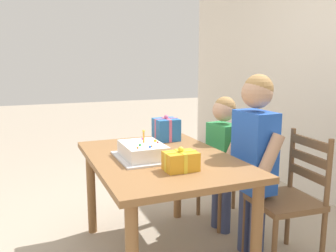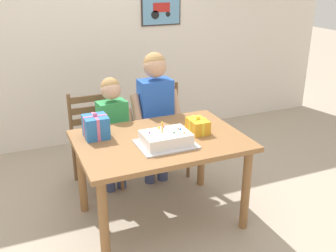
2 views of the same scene
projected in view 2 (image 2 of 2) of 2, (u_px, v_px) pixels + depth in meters
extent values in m
plane|color=tan|center=(161.00, 218.00, 3.42)|extent=(20.00, 20.00, 0.00)
cube|color=silver|center=(98.00, 35.00, 4.60)|extent=(6.40, 0.08, 2.60)
cube|color=#332823|center=(161.00, 9.00, 4.75)|extent=(0.51, 0.02, 0.39)
cube|color=#669EC6|center=(161.00, 9.00, 4.74)|extent=(0.48, 0.01, 0.36)
cube|color=red|center=(162.00, 7.00, 4.73)|extent=(0.22, 0.01, 0.11)
cylinder|color=black|center=(155.00, 15.00, 4.73)|extent=(0.10, 0.01, 0.10)
cylinder|color=black|center=(168.00, 14.00, 4.79)|extent=(0.06, 0.01, 0.06)
cube|color=olive|center=(160.00, 141.00, 3.14)|extent=(1.33, 0.93, 0.04)
cylinder|color=olive|center=(104.00, 224.00, 2.74)|extent=(0.07, 0.07, 0.72)
cylinder|color=olive|center=(246.00, 190.00, 3.17)|extent=(0.07, 0.07, 0.72)
cylinder|color=olive|center=(81.00, 175.00, 3.40)|extent=(0.07, 0.07, 0.72)
cylinder|color=olive|center=(201.00, 152.00, 3.83)|extent=(0.07, 0.07, 0.72)
cube|color=silver|center=(166.00, 144.00, 3.02)|extent=(0.44, 0.34, 0.01)
cube|color=white|center=(166.00, 138.00, 3.00)|extent=(0.36, 0.26, 0.09)
cylinder|color=orange|center=(162.00, 128.00, 2.98)|extent=(0.01, 0.01, 0.07)
sphere|color=yellow|center=(162.00, 123.00, 2.96)|extent=(0.02, 0.02, 0.02)
sphere|color=orange|center=(184.00, 133.00, 2.96)|extent=(0.01, 0.01, 0.01)
sphere|color=red|center=(164.00, 127.00, 3.08)|extent=(0.01, 0.01, 0.01)
sphere|color=orange|center=(178.00, 129.00, 3.04)|extent=(0.01, 0.01, 0.01)
sphere|color=purple|center=(150.00, 132.00, 2.97)|extent=(0.01, 0.01, 0.01)
sphere|color=blue|center=(180.00, 129.00, 3.04)|extent=(0.02, 0.02, 0.02)
sphere|color=yellow|center=(159.00, 128.00, 3.06)|extent=(0.02, 0.02, 0.02)
sphere|color=green|center=(174.00, 132.00, 2.97)|extent=(0.02, 0.02, 0.02)
cube|color=gold|center=(198.00, 126.00, 3.24)|extent=(0.14, 0.20, 0.11)
cube|color=yellow|center=(198.00, 126.00, 3.24)|extent=(0.15, 0.02, 0.12)
cube|color=yellow|center=(198.00, 126.00, 3.24)|extent=(0.02, 0.20, 0.12)
sphere|color=yellow|center=(198.00, 118.00, 3.21)|extent=(0.04, 0.04, 0.04)
cube|color=#286BB7|center=(96.00, 127.00, 3.13)|extent=(0.19, 0.19, 0.18)
cube|color=#DB668E|center=(96.00, 127.00, 3.13)|extent=(0.19, 0.02, 0.19)
cube|color=#DB668E|center=(96.00, 127.00, 3.13)|extent=(0.02, 0.20, 0.19)
sphere|color=#DB668E|center=(95.00, 114.00, 3.09)|extent=(0.04, 0.04, 0.04)
cube|color=brown|center=(96.00, 144.00, 3.78)|extent=(0.42, 0.42, 0.04)
cylinder|color=brown|center=(122.00, 171.00, 3.77)|extent=(0.04, 0.04, 0.43)
cylinder|color=brown|center=(82.00, 178.00, 3.63)|extent=(0.04, 0.04, 0.43)
cylinder|color=brown|center=(111.00, 155.00, 4.10)|extent=(0.04, 0.04, 0.43)
cylinder|color=brown|center=(75.00, 161.00, 3.96)|extent=(0.04, 0.04, 0.43)
cylinder|color=brown|center=(108.00, 112.00, 3.92)|extent=(0.04, 0.04, 0.45)
cylinder|color=brown|center=(70.00, 117.00, 3.78)|extent=(0.04, 0.04, 0.45)
cube|color=brown|center=(90.00, 121.00, 3.87)|extent=(0.36, 0.03, 0.06)
cube|color=brown|center=(89.00, 110.00, 3.83)|extent=(0.36, 0.03, 0.06)
cube|color=brown|center=(88.00, 99.00, 3.79)|extent=(0.36, 0.03, 0.06)
cube|color=brown|center=(165.00, 133.00, 4.04)|extent=(0.45, 0.45, 0.04)
cylinder|color=brown|center=(188.00, 158.00, 4.02)|extent=(0.04, 0.04, 0.43)
cylinder|color=brown|center=(153.00, 164.00, 3.91)|extent=(0.04, 0.04, 0.43)
cylinder|color=brown|center=(176.00, 144.00, 4.35)|extent=(0.04, 0.04, 0.43)
cylinder|color=brown|center=(143.00, 148.00, 4.24)|extent=(0.04, 0.04, 0.43)
cylinder|color=brown|center=(176.00, 103.00, 4.17)|extent=(0.04, 0.04, 0.45)
cylinder|color=brown|center=(142.00, 107.00, 4.06)|extent=(0.04, 0.04, 0.45)
cube|color=brown|center=(159.00, 111.00, 4.14)|extent=(0.36, 0.05, 0.06)
cube|color=brown|center=(159.00, 101.00, 4.10)|extent=(0.36, 0.05, 0.06)
cube|color=brown|center=(159.00, 90.00, 4.06)|extent=(0.36, 0.05, 0.06)
cylinder|color=#38426B|center=(162.00, 157.00, 3.96)|extent=(0.11, 0.11, 0.50)
cylinder|color=#38426B|center=(150.00, 160.00, 3.91)|extent=(0.11, 0.11, 0.50)
cube|color=blue|center=(155.00, 109.00, 3.73)|extent=(0.31, 0.19, 0.57)
cylinder|color=tan|center=(176.00, 109.00, 3.78)|extent=(0.09, 0.24, 0.38)
cylinder|color=tan|center=(137.00, 115.00, 3.64)|extent=(0.09, 0.24, 0.38)
sphere|color=tan|center=(155.00, 66.00, 3.58)|extent=(0.21, 0.21, 0.21)
sphere|color=#A87F4C|center=(154.00, 63.00, 3.58)|extent=(0.20, 0.20, 0.20)
cylinder|color=#38426B|center=(121.00, 168.00, 3.82)|extent=(0.09, 0.09, 0.42)
cylinder|color=#38426B|center=(110.00, 171.00, 3.77)|extent=(0.09, 0.09, 0.42)
cube|color=#2D934C|center=(113.00, 126.00, 3.62)|extent=(0.28, 0.18, 0.49)
cylinder|color=tan|center=(131.00, 126.00, 3.68)|extent=(0.09, 0.21, 0.32)
cylinder|color=tan|center=(97.00, 132.00, 3.53)|extent=(0.09, 0.21, 0.32)
sphere|color=tan|center=(111.00, 90.00, 3.49)|extent=(0.18, 0.18, 0.18)
sphere|color=#A87F4C|center=(110.00, 87.00, 3.49)|extent=(0.17, 0.17, 0.17)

